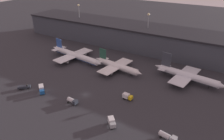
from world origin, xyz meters
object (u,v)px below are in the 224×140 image
(service_vehicle_0, at_px, (72,101))
(service_vehicle_2, at_px, (24,87))
(airplane_0, at_px, (75,55))
(airplane_2, at_px, (187,76))
(service_vehicle_3, at_px, (168,137))
(airplane_1, at_px, (117,66))
(service_vehicle_1, at_px, (42,89))
(service_vehicle_5, at_px, (127,96))
(service_vehicle_4, at_px, (112,122))

(service_vehicle_0, height_order, service_vehicle_2, service_vehicle_0)
(airplane_0, bearing_deg, airplane_2, 14.62)
(service_vehicle_0, height_order, service_vehicle_3, service_vehicle_3)
(airplane_1, height_order, service_vehicle_0, airplane_1)
(service_vehicle_0, distance_m, service_vehicle_3, 47.47)
(airplane_0, distance_m, service_vehicle_1, 43.64)
(airplane_2, relative_size, service_vehicle_3, 5.75)
(service_vehicle_2, bearing_deg, service_vehicle_3, -39.66)
(airplane_2, bearing_deg, service_vehicle_5, -114.26)
(airplane_0, distance_m, service_vehicle_3, 90.38)
(service_vehicle_0, distance_m, service_vehicle_2, 31.51)
(service_vehicle_0, bearing_deg, service_vehicle_5, 43.35)
(airplane_2, height_order, service_vehicle_3, airplane_2)
(airplane_0, distance_m, service_vehicle_5, 59.21)
(service_vehicle_0, bearing_deg, airplane_2, 54.54)
(airplane_0, xyz_separation_m, airplane_1, (33.62, 0.02, -0.13))
(service_vehicle_2, relative_size, service_vehicle_3, 0.86)
(airplane_1, distance_m, service_vehicle_4, 51.37)
(airplane_0, xyz_separation_m, service_vehicle_1, (11.62, -42.04, -1.62))
(service_vehicle_4, bearing_deg, service_vehicle_5, 144.94)
(service_vehicle_0, xyz_separation_m, service_vehicle_5, (21.19, 17.04, 0.03))
(service_vehicle_2, bearing_deg, service_vehicle_4, -42.58)
(airplane_1, bearing_deg, service_vehicle_5, -43.17)
(service_vehicle_1, height_order, service_vehicle_4, service_vehicle_1)
(service_vehicle_1, distance_m, service_vehicle_3, 68.31)
(service_vehicle_4, relative_size, service_vehicle_5, 1.09)
(service_vehicle_2, height_order, service_vehicle_3, service_vehicle_3)
(service_vehicle_3, bearing_deg, service_vehicle_4, -160.29)
(airplane_0, distance_m, service_vehicle_4, 73.04)
(airplane_0, bearing_deg, service_vehicle_2, -80.53)
(service_vehicle_2, xyz_separation_m, service_vehicle_3, (78.87, 2.44, 0.51))
(airplane_0, height_order, service_vehicle_2, airplane_0)
(service_vehicle_0, bearing_deg, service_vehicle_4, -4.10)
(service_vehicle_2, xyz_separation_m, service_vehicle_4, (55.87, -1.13, 0.56))
(service_vehicle_5, bearing_deg, service_vehicle_4, -77.57)
(service_vehicle_3, bearing_deg, service_vehicle_5, 157.69)
(service_vehicle_4, height_order, service_vehicle_5, service_vehicle_4)
(service_vehicle_4, bearing_deg, service_vehicle_3, 54.79)
(service_vehicle_0, relative_size, service_vehicle_5, 1.11)
(service_vehicle_0, bearing_deg, service_vehicle_2, -170.72)
(airplane_0, height_order, service_vehicle_4, airplane_0)
(service_vehicle_2, bearing_deg, airplane_0, 49.93)
(airplane_0, xyz_separation_m, service_vehicle_2, (1.06, -44.60, -2.27))
(airplane_1, height_order, service_vehicle_5, airplane_1)
(airplane_0, relative_size, airplane_2, 1.15)
(service_vehicle_1, relative_size, service_vehicle_4, 1.28)
(service_vehicle_1, bearing_deg, service_vehicle_2, -127.70)
(airplane_1, relative_size, service_vehicle_2, 5.78)
(service_vehicle_3, distance_m, service_vehicle_5, 31.40)
(airplane_2, height_order, service_vehicle_4, airplane_2)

